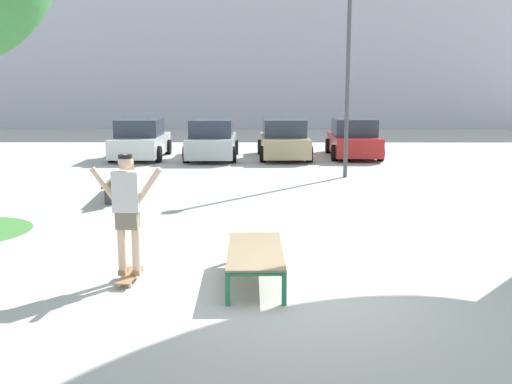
% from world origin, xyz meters
% --- Properties ---
extents(ground_plane, '(120.00, 120.00, 0.00)m').
position_xyz_m(ground_plane, '(0.00, 0.00, 0.00)').
color(ground_plane, '#B7B5AD').
extents(building_facade, '(42.18, 4.00, 11.22)m').
position_xyz_m(building_facade, '(0.02, 33.43, 5.61)').
color(building_facade, silver).
rests_on(building_facade, ground).
extents(skate_box, '(0.79, 1.91, 0.46)m').
position_xyz_m(skate_box, '(-0.64, 0.39, 0.41)').
color(skate_box, '#237A4C').
rests_on(skate_box, ground).
extents(skateboard, '(0.23, 0.81, 0.09)m').
position_xyz_m(skateboard, '(-2.40, 0.40, 0.08)').
color(skateboard, '#9E754C').
rests_on(skateboard, ground).
extents(skater, '(1.00, 0.29, 1.69)m').
position_xyz_m(skater, '(-2.40, 0.40, 1.07)').
color(skater, beige).
rests_on(skater, skateboard).
extents(car_white, '(1.98, 4.23, 1.50)m').
position_xyz_m(car_white, '(-5.17, 14.80, 0.69)').
color(car_white, silver).
rests_on(car_white, ground).
extents(car_silver, '(1.96, 4.22, 1.50)m').
position_xyz_m(car_silver, '(-2.42, 14.69, 0.69)').
color(car_silver, '#B7BABF').
rests_on(car_silver, ground).
extents(car_tan, '(2.02, 4.25, 1.50)m').
position_xyz_m(car_tan, '(0.33, 14.86, 0.69)').
color(car_tan, tan).
rests_on(car_tan, ground).
extents(car_red, '(2.01, 4.25, 1.50)m').
position_xyz_m(car_red, '(3.07, 15.30, 0.69)').
color(car_red, red).
rests_on(car_red, ground).
extents(park_bench, '(0.63, 2.43, 0.83)m').
position_xyz_m(park_bench, '(-4.02, 6.75, 0.45)').
color(park_bench, brown).
rests_on(park_bench, ground).
extents(light_post, '(0.36, 0.36, 5.83)m').
position_xyz_m(light_post, '(2.00, 10.02, 3.83)').
color(light_post, '#4C4C51').
rests_on(light_post, ground).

